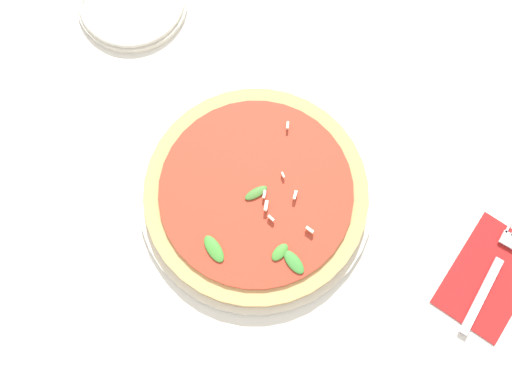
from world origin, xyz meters
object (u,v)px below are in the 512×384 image
Objects in this scene: wine_glass at (200,370)px; side_plate_white at (132,1)px; pizza_arugula_main at (256,195)px; fork at (493,272)px.

wine_glass is 0.99× the size of side_plate_white.
pizza_arugula_main is 0.35m from fork.
wine_glass is at bearing 139.16° from fork.
pizza_arugula_main is 1.95× the size of wine_glass.
wine_glass is 0.58m from side_plate_white.
wine_glass is 0.43m from fork.
fork is 0.68m from side_plate_white.
side_plate_white is at bearing 41.84° from wine_glass.
pizza_arugula_main reaches higher than fork.
pizza_arugula_main is at bearing 102.91° from fork.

